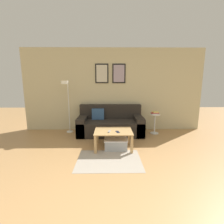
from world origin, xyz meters
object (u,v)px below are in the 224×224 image
at_px(storage_bin, 116,143).
at_px(cell_phone, 118,132).
at_px(remote_control, 109,131).
at_px(couch, 110,124).
at_px(floor_lamp, 66,95).
at_px(coffee_table, 113,134).
at_px(side_table, 155,122).
at_px(book_stack, 155,113).

distance_m(storage_bin, cell_phone, 0.32).
xyz_separation_m(storage_bin, remote_control, (-0.15, -0.06, 0.31)).
bearing_deg(couch, floor_lamp, -178.34).
distance_m(coffee_table, cell_phone, 0.16).
bearing_deg(storage_bin, floor_lamp, 142.03).
bearing_deg(floor_lamp, cell_phone, -39.19).
xyz_separation_m(floor_lamp, remote_control, (1.23, -1.13, -0.73)).
distance_m(remote_control, cell_phone, 0.19).
bearing_deg(coffee_table, side_table, 40.41).
bearing_deg(storage_bin, remote_control, -159.20).
height_order(couch, floor_lamp, floor_lamp).
distance_m(side_table, book_stack, 0.28).
relative_size(book_stack, cell_phone, 1.66).
distance_m(storage_bin, side_table, 1.65).
height_order(coffee_table, floor_lamp, floor_lamp).
relative_size(couch, side_table, 3.20).
distance_m(storage_bin, remote_control, 0.35).
xyz_separation_m(remote_control, cell_phone, (0.19, -0.02, -0.01)).
bearing_deg(side_table, storage_bin, -137.64).
height_order(floor_lamp, cell_phone, floor_lamp).
bearing_deg(remote_control, side_table, 50.68).
xyz_separation_m(couch, storage_bin, (0.12, -1.11, -0.16)).
bearing_deg(floor_lamp, couch, 1.66).
relative_size(coffee_table, remote_control, 5.77).
bearing_deg(cell_phone, couch, 84.46).
relative_size(couch, floor_lamp, 1.21).
relative_size(couch, book_stack, 8.11).
bearing_deg(side_table, cell_phone, -134.75).
bearing_deg(book_stack, storage_bin, -137.53).
bearing_deg(side_table, remote_control, -139.53).
xyz_separation_m(coffee_table, side_table, (1.26, 1.08, 0.00)).
bearing_deg(coffee_table, storage_bin, -24.38).
xyz_separation_m(coffee_table, cell_phone, (0.09, -0.10, 0.08)).
distance_m(floor_lamp, side_table, 2.71).
bearing_deg(side_table, couch, 179.66).
bearing_deg(remote_control, book_stack, 50.79).
relative_size(floor_lamp, book_stack, 6.73).
bearing_deg(couch, side_table, -0.34).
relative_size(floor_lamp, side_table, 2.65).
distance_m(coffee_table, storage_bin, 0.23).
distance_m(couch, floor_lamp, 1.53).
height_order(book_stack, remote_control, book_stack).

